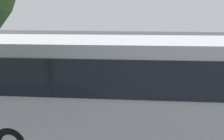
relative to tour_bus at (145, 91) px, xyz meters
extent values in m
plane|color=#38383D|center=(1.31, -4.10, -1.65)|extent=(80.00, 80.00, 0.00)
cube|color=#B7BABF|center=(-0.01, 0.00, 0.20)|extent=(11.04, 2.98, 2.80)
cube|color=black|center=(0.05, -1.27, 0.76)|extent=(9.18, 0.45, 1.01)
cube|color=black|center=(-0.07, 1.27, 0.76)|extent=(9.18, 0.45, 1.01)
cube|color=#1959B2|center=(0.05, -1.26, -0.36)|extent=(9.62, 0.46, 0.28)
cube|color=black|center=(-0.01, 0.00, -1.42)|extent=(10.16, 2.75, 0.45)
torus|color=black|center=(3.87, -0.96, -1.15)|extent=(1.01, 0.36, 1.00)
torus|color=black|center=(3.77, 1.30, -1.15)|extent=(1.01, 0.36, 1.00)
cylinder|color=black|center=(-1.62, -2.45, -1.16)|extent=(0.14, 0.14, 0.79)
cube|color=black|center=(-1.62, -2.49, -1.60)|extent=(0.14, 0.27, 0.10)
cylinder|color=black|center=(-1.78, -2.48, -1.16)|extent=(0.14, 0.14, 0.79)
cube|color=black|center=(-1.78, -2.52, -1.60)|extent=(0.14, 0.27, 0.10)
cube|color=maroon|center=(-1.70, -2.47, -0.43)|extent=(0.42, 0.34, 0.66)
cylinder|color=maroon|center=(-1.47, -2.42, -0.42)|extent=(0.10, 0.10, 0.63)
sphere|color=tan|center=(-1.47, -2.42, -0.73)|extent=(0.10, 0.10, 0.09)
cylinder|color=maroon|center=(-1.94, -2.51, -0.42)|extent=(0.10, 0.10, 0.63)
sphere|color=tan|center=(-1.94, -2.51, -0.73)|extent=(0.10, 0.10, 0.09)
sphere|color=tan|center=(-1.70, -2.47, 0.04)|extent=(0.28, 0.28, 0.24)
cylinder|color=black|center=(-0.27, -2.48, -1.18)|extent=(0.13, 0.13, 0.77)
cube|color=black|center=(-0.27, -2.52, -1.60)|extent=(0.12, 0.27, 0.10)
cylinder|color=black|center=(-0.43, -2.49, -1.18)|extent=(0.13, 0.13, 0.77)
cube|color=black|center=(-0.43, -2.53, -1.60)|extent=(0.12, 0.27, 0.10)
cube|color=navy|center=(-0.35, -2.49, -0.47)|extent=(0.40, 0.31, 0.64)
cylinder|color=navy|center=(-0.11, -2.47, -0.46)|extent=(0.10, 0.10, 0.61)
sphere|color=tan|center=(-0.11, -2.47, -0.76)|extent=(0.10, 0.10, 0.09)
cylinder|color=navy|center=(-0.59, -2.51, -0.46)|extent=(0.10, 0.10, 0.61)
sphere|color=tan|center=(-0.59, -2.51, -0.76)|extent=(0.10, 0.10, 0.09)
sphere|color=tan|center=(-0.35, -2.49, -0.02)|extent=(0.25, 0.25, 0.23)
cylinder|color=black|center=(0.80, -2.34, -1.18)|extent=(0.12, 0.12, 0.76)
cube|color=black|center=(0.80, -2.38, -1.60)|extent=(0.10, 0.26, 0.10)
cylinder|color=black|center=(0.64, -2.34, -1.18)|extent=(0.12, 0.12, 0.76)
cube|color=black|center=(0.64, -2.38, -1.60)|extent=(0.10, 0.26, 0.10)
cube|color=black|center=(0.72, -2.34, -0.48)|extent=(0.38, 0.28, 0.63)
cylinder|color=black|center=(0.96, -2.34, -0.47)|extent=(0.09, 0.09, 0.60)
sphere|color=tan|center=(0.96, -2.34, -0.77)|extent=(0.09, 0.09, 0.09)
cylinder|color=black|center=(0.48, -2.34, -0.47)|extent=(0.09, 0.09, 0.60)
sphere|color=tan|center=(0.48, -2.34, -0.77)|extent=(0.09, 0.09, 0.09)
sphere|color=tan|center=(0.72, -2.34, -0.03)|extent=(0.23, 0.23, 0.23)
cylinder|color=black|center=(1.85, -2.73, -1.20)|extent=(0.14, 0.14, 0.73)
cube|color=black|center=(1.86, -2.76, -1.60)|extent=(0.15, 0.27, 0.10)
cylinder|color=black|center=(1.70, -2.76, -1.20)|extent=(0.14, 0.14, 0.73)
cube|color=black|center=(1.70, -2.79, -1.60)|extent=(0.15, 0.27, 0.10)
cube|color=maroon|center=(1.77, -2.74, -0.53)|extent=(0.43, 0.35, 0.61)
cylinder|color=maroon|center=(2.01, -2.70, -0.51)|extent=(0.11, 0.11, 0.58)
sphere|color=tan|center=(2.01, -2.70, -0.80)|extent=(0.11, 0.11, 0.09)
cylinder|color=maroon|center=(1.54, -2.79, -0.51)|extent=(0.11, 0.11, 0.58)
sphere|color=tan|center=(1.54, -2.79, -0.80)|extent=(0.11, 0.11, 0.09)
sphere|color=tan|center=(1.77, -2.74, -0.09)|extent=(0.26, 0.26, 0.22)
torus|color=black|center=(2.86, -2.12, -1.35)|extent=(0.61, 0.22, 0.60)
cylinder|color=silver|center=(2.86, -2.12, -1.35)|extent=(0.13, 0.12, 0.12)
torus|color=black|center=(1.43, -2.35, -1.35)|extent=(0.61, 0.22, 0.60)
cylinder|color=silver|center=(1.43, -2.35, -1.35)|extent=(0.14, 0.14, 0.12)
cylinder|color=silver|center=(2.81, -2.13, -1.00)|extent=(0.32, 0.10, 0.67)
cube|color=white|center=(2.22, -2.22, -1.02)|extent=(0.87, 0.41, 0.36)
cube|color=black|center=(1.74, -2.30, -0.97)|extent=(0.55, 0.30, 0.20)
cylinder|color=silver|center=(1.84, -2.14, -1.23)|extent=(0.46, 0.15, 0.08)
cylinder|color=black|center=(2.76, -2.14, -0.70)|extent=(0.13, 0.58, 0.04)
torus|color=black|center=(4.54, -6.57, -1.35)|extent=(0.61, 0.18, 0.60)
cylinder|color=silver|center=(4.54, -6.57, -1.35)|extent=(0.13, 0.11, 0.12)
torus|color=black|center=(5.34, -6.63, -0.14)|extent=(0.84, 0.19, 0.83)
cylinder|color=silver|center=(5.34, -6.63, -0.14)|extent=(0.13, 0.13, 0.12)
cylinder|color=silver|center=(4.28, -6.55, -1.11)|extent=(0.70, 0.11, 0.19)
cube|color=#198C33|center=(4.62, -6.58, -0.62)|extent=(0.78, 0.34, 0.90)
cube|color=black|center=(4.85, -6.59, -0.19)|extent=(0.47, 0.25, 0.54)
cylinder|color=silver|center=(4.99, -6.74, -0.43)|extent=(0.32, 0.10, 0.42)
cylinder|color=black|center=(4.05, -6.53, -0.90)|extent=(0.08, 0.58, 0.04)
cube|color=black|center=(4.42, -6.56, -0.40)|extent=(0.45, 0.37, 0.49)
sphere|color=red|center=(4.05, -6.53, -0.64)|extent=(0.28, 0.28, 0.26)
cylinder|color=black|center=(4.28, -6.37, -0.64)|extent=(0.46, 0.12, 0.25)
cylinder|color=black|center=(4.80, -6.41, -0.43)|extent=(0.40, 0.13, 0.30)
cylinder|color=black|center=(4.25, -6.73, -0.64)|extent=(0.46, 0.12, 0.25)
cylinder|color=black|center=(4.77, -6.77, -0.43)|extent=(0.40, 0.13, 0.30)
cube|color=orange|center=(2.84, -7.41, -1.63)|extent=(0.34, 0.34, 0.03)
cone|color=orange|center=(2.84, -7.41, -1.32)|extent=(0.26, 0.26, 0.60)
cylinder|color=white|center=(2.84, -7.41, -1.35)|extent=(0.19, 0.19, 0.07)
cube|color=white|center=(-0.72, -5.85, -1.64)|extent=(0.20, 3.53, 0.01)
cube|color=white|center=(2.12, -5.85, -1.64)|extent=(0.21, 4.00, 0.01)
cube|color=white|center=(4.95, -5.85, -1.64)|extent=(0.21, 3.73, 0.01)
camera|label=1|loc=(0.34, 5.88, 2.29)|focal=32.01mm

